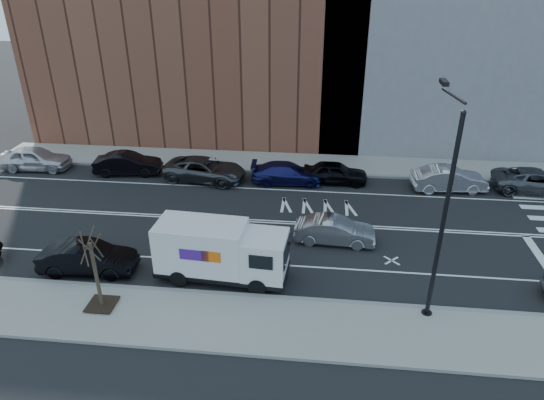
% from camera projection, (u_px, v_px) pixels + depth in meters
% --- Properties ---
extents(ground, '(120.00, 120.00, 0.00)m').
position_uv_depth(ground, '(280.00, 222.00, 27.97)').
color(ground, black).
rests_on(ground, ground).
extents(sidewalk_near, '(44.00, 3.60, 0.15)m').
position_uv_depth(sidewalk_near, '(260.00, 325.00, 20.14)').
color(sidewalk_near, gray).
rests_on(sidewalk_near, ground).
extents(sidewalk_far, '(44.00, 3.60, 0.15)m').
position_uv_depth(sidewalk_far, '(291.00, 163.00, 35.74)').
color(sidewalk_far, gray).
rests_on(sidewalk_far, ground).
extents(curb_near, '(44.00, 0.25, 0.17)m').
position_uv_depth(curb_near, '(265.00, 297.00, 21.73)').
color(curb_near, gray).
rests_on(curb_near, ground).
extents(curb_far, '(44.00, 0.25, 0.17)m').
position_uv_depth(curb_far, '(289.00, 172.00, 34.14)').
color(curb_far, gray).
rests_on(curb_far, ground).
extents(road_markings, '(40.00, 8.60, 0.01)m').
position_uv_depth(road_markings, '(280.00, 222.00, 27.97)').
color(road_markings, white).
rests_on(road_markings, ground).
extents(streetlight, '(0.44, 4.02, 9.34)m').
position_uv_depth(streetlight, '(443.00, 206.00, 18.87)').
color(streetlight, black).
rests_on(streetlight, ground).
extents(street_tree, '(1.20, 1.20, 3.75)m').
position_uv_depth(street_tree, '(97.00, 281.00, 20.54)').
color(street_tree, black).
rests_on(street_tree, ground).
extents(fedex_van, '(6.33, 2.54, 2.83)m').
position_uv_depth(fedex_van, '(220.00, 251.00, 22.55)').
color(fedex_van, black).
rests_on(fedex_van, ground).
extents(far_parked_a, '(4.97, 2.20, 1.66)m').
position_uv_depth(far_parked_a, '(35.00, 158.00, 34.52)').
color(far_parked_a, silver).
rests_on(far_parked_a, ground).
extents(far_parked_b, '(4.77, 2.14, 1.52)m').
position_uv_depth(far_parked_b, '(128.00, 164.00, 33.81)').
color(far_parked_b, black).
rests_on(far_parked_b, ground).
extents(far_parked_c, '(5.81, 3.21, 1.54)m').
position_uv_depth(far_parked_c, '(205.00, 170.00, 32.86)').
color(far_parked_c, '#424549').
rests_on(far_parked_c, ground).
extents(far_parked_d, '(4.93, 2.22, 1.40)m').
position_uv_depth(far_parked_d, '(287.00, 173.00, 32.51)').
color(far_parked_d, navy).
rests_on(far_parked_d, ground).
extents(far_parked_e, '(4.31, 1.76, 1.47)m').
position_uv_depth(far_parked_e, '(335.00, 173.00, 32.51)').
color(far_parked_e, black).
rests_on(far_parked_e, ground).
extents(far_parked_f, '(4.91, 2.12, 1.57)m').
position_uv_depth(far_parked_f, '(449.00, 179.00, 31.46)').
color(far_parked_f, silver).
rests_on(far_parked_f, ground).
extents(far_parked_g, '(5.50, 2.82, 1.48)m').
position_uv_depth(far_parked_g, '(536.00, 181.00, 31.29)').
color(far_parked_g, '#4C4F54').
rests_on(far_parked_g, ground).
extents(driving_sedan, '(4.33, 1.69, 1.41)m').
position_uv_depth(driving_sedan, '(335.00, 230.00, 25.76)').
color(driving_sedan, '#98999D').
rests_on(driving_sedan, ground).
extents(near_parked_rear_a, '(4.68, 1.83, 1.52)m').
position_uv_depth(near_parked_rear_a, '(88.00, 258.00, 23.32)').
color(near_parked_rear_a, black).
rests_on(near_parked_rear_a, ground).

